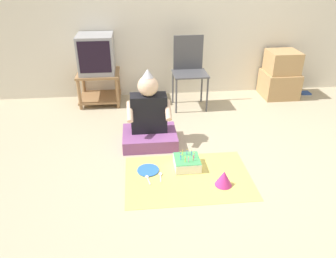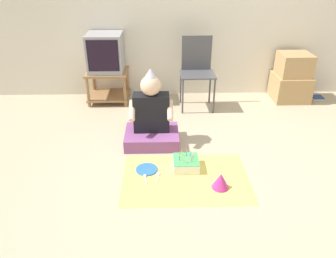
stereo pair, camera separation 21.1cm
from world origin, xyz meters
name	(u,v)px [view 1 (the left image)]	position (x,y,z in m)	size (l,w,h in m)	color
ground_plane	(223,171)	(0.00, 0.00, 0.00)	(16.00, 16.00, 0.00)	tan
wall_back	(192,4)	(0.00, 2.12, 1.27)	(6.40, 0.06, 2.55)	silver
tv_stand	(99,85)	(-1.32, 1.84, 0.27)	(0.57, 0.50, 0.45)	#997047
tv	(96,54)	(-1.32, 1.84, 0.70)	(0.47, 0.46, 0.51)	#99999E
folding_chair	(189,66)	(-0.09, 1.64, 0.55)	(0.46, 0.39, 0.94)	#4C4C51
cardboard_box_stack	(280,76)	(1.29, 1.82, 0.31)	(0.49, 0.47, 0.67)	tan
book_pile	(305,94)	(1.71, 1.80, 0.02)	(0.16, 0.14, 0.04)	beige
person_seated	(149,121)	(-0.69, 0.64, 0.27)	(0.59, 0.48, 0.85)	#8C4C8C
party_cloth	(188,177)	(-0.36, -0.07, 0.00)	(1.19, 0.80, 0.01)	#EAD666
birthday_cake	(187,163)	(-0.34, 0.10, 0.06)	(0.25, 0.25, 0.16)	white
party_hat_blue	(224,178)	(-0.06, -0.22, 0.08)	(0.16, 0.16, 0.15)	#CC338C
paper_plate	(148,170)	(-0.73, 0.07, 0.01)	(0.21, 0.21, 0.01)	blue
plastic_spoon_near	(161,175)	(-0.62, -0.02, 0.01)	(0.04, 0.15, 0.01)	white
plastic_spoon_far	(147,178)	(-0.74, -0.05, 0.01)	(0.05, 0.14, 0.01)	white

